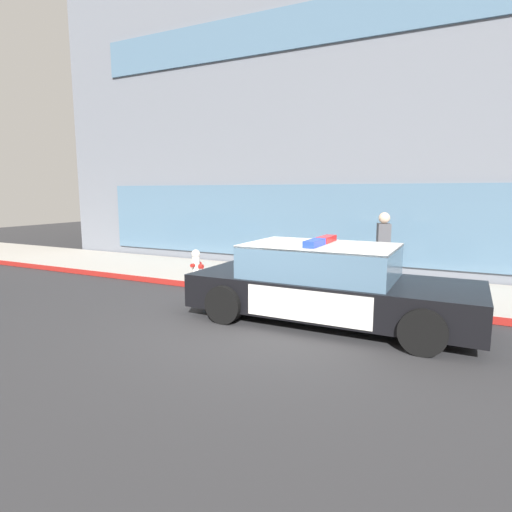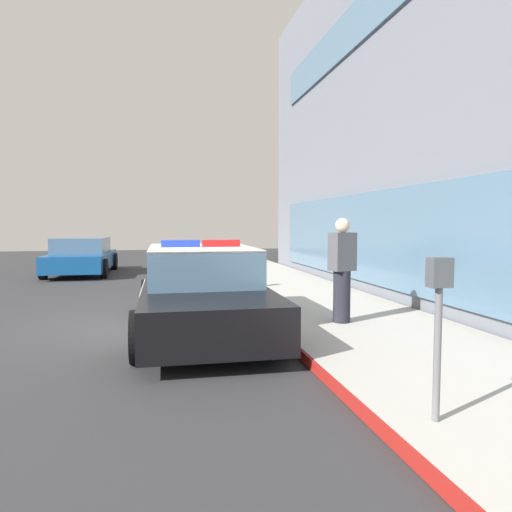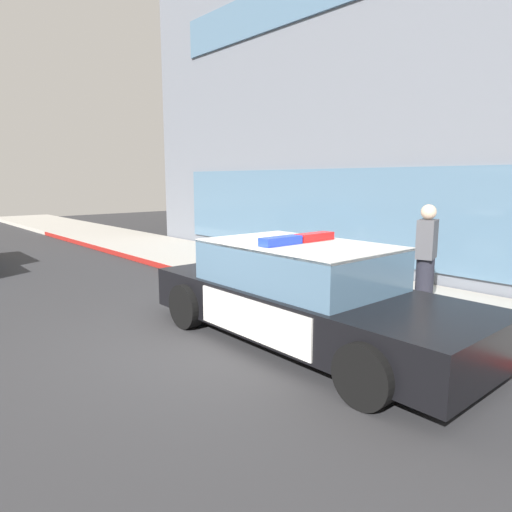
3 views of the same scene
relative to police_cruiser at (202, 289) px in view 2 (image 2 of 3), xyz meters
The scene contains 8 objects.
ground 1.44m from the police_cruiser, 136.95° to the right, with size 48.00×48.00×0.00m, color #303033.
sidewalk 2.82m from the police_cruiser, 109.66° to the left, with size 48.00×2.96×0.15m, color #B2ADA3.
curb_red_paint 1.56m from the police_cruiser, 130.16° to the left, with size 28.80×0.04×0.14m, color maroon.
police_cruiser is the anchor object (origin of this frame).
fire_hydrant 4.12m from the police_cruiser, 158.51° to the left, with size 0.34×0.39×0.73m.
car_far_lane 10.09m from the police_cruiser, 160.40° to the right, with size 4.50×2.11×1.29m.
pedestrian_on_sidewalk 2.33m from the police_cruiser, 76.02° to the left, with size 0.36×0.46×1.71m.
parking_meter 4.56m from the police_cruiser, 19.54° to the left, with size 0.12×0.18×1.34m.
Camera 2 is at (8.47, 0.20, 1.75)m, focal length 32.15 mm.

